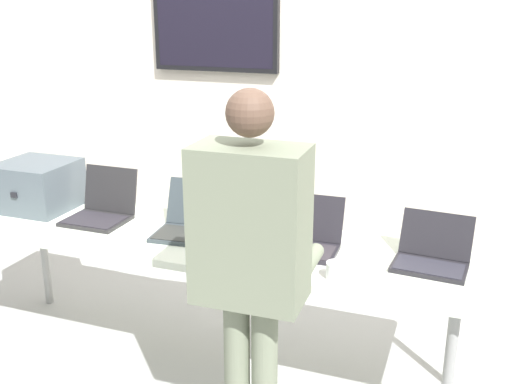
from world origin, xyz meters
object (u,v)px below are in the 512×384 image
(laptop_station_0, at_px, (101,208))
(person, at_px, (251,252))
(laptop_station_1, at_px, (192,222))
(coffee_mug, at_px, (336,271))
(equipment_box, at_px, (38,185))
(laptop_station_3, at_px, (432,255))
(laptop_station_2, at_px, (303,237))
(workbench, at_px, (204,246))

(laptop_station_0, distance_m, person, 1.36)
(laptop_station_1, relative_size, person, 0.24)
(person, relative_size, coffee_mug, 19.00)
(equipment_box, distance_m, laptop_station_3, 2.29)
(equipment_box, height_order, coffee_mug, equipment_box)
(laptop_station_3, bearing_deg, coffee_mug, -142.20)
(laptop_station_3, relative_size, person, 0.22)
(laptop_station_2, height_order, person, person)
(laptop_station_0, height_order, coffee_mug, laptop_station_0)
(workbench, relative_size, laptop_station_1, 7.08)
(laptop_station_1, distance_m, laptop_station_2, 0.62)
(laptop_station_1, bearing_deg, laptop_station_3, 0.84)
(coffee_mug, bearing_deg, laptop_station_1, 161.45)
(person, bearing_deg, coffee_mug, 54.55)
(workbench, height_order, laptop_station_0, laptop_station_0)
(laptop_station_1, height_order, laptop_station_3, laptop_station_1)
(workbench, bearing_deg, laptop_station_1, 157.09)
(laptop_station_0, distance_m, laptop_station_2, 1.20)
(equipment_box, relative_size, laptop_station_3, 1.17)
(workbench, height_order, laptop_station_2, laptop_station_2)
(equipment_box, relative_size, laptop_station_2, 1.13)
(laptop_station_0, bearing_deg, equipment_box, 175.49)
(equipment_box, height_order, person, person)
(workbench, distance_m, laptop_station_0, 0.68)
(person, xyz_separation_m, coffee_mug, (0.26, 0.37, -0.20))
(person, distance_m, coffee_mug, 0.50)
(workbench, relative_size, coffee_mug, 32.08)
(workbench, relative_size, laptop_station_2, 7.51)
(laptop_station_0, bearing_deg, coffee_mug, -11.76)
(workbench, bearing_deg, coffee_mug, -18.05)
(person, bearing_deg, laptop_station_1, 131.81)
(laptop_station_2, relative_size, coffee_mug, 4.27)
(workbench, bearing_deg, laptop_station_0, 175.85)
(workbench, xyz_separation_m, coffee_mug, (0.77, -0.25, 0.09))
(equipment_box, xyz_separation_m, person, (1.63, -0.71, 0.10))
(workbench, xyz_separation_m, equipment_box, (-1.13, 0.08, 0.19))
(laptop_station_0, distance_m, laptop_station_1, 0.58)
(person, bearing_deg, laptop_station_0, 150.20)
(workbench, relative_size, person, 1.69)
(laptop_station_2, bearing_deg, coffee_mug, -51.32)
(laptop_station_0, distance_m, coffee_mug, 1.46)
(laptop_station_2, xyz_separation_m, laptop_station_3, (0.63, 0.01, -0.00))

